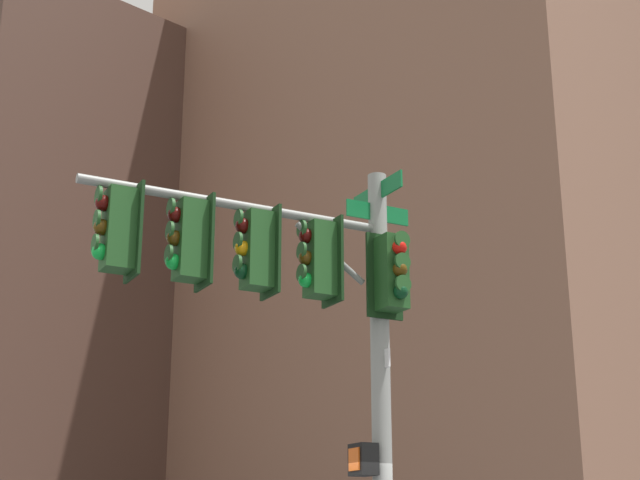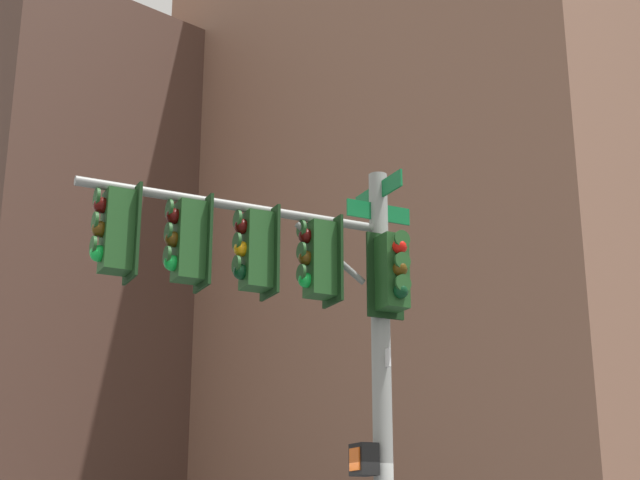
{
  "view_description": "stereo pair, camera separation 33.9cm",
  "coord_description": "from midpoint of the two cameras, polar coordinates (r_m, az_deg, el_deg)",
  "views": [
    {
      "loc": [
        -8.33,
        9.08,
        1.5
      ],
      "look_at": [
        0.63,
        0.71,
        5.36
      ],
      "focal_mm": 54.66,
      "sensor_mm": 36.0,
      "label": 1
    },
    {
      "loc": [
        -8.55,
        8.83,
        1.5
      ],
      "look_at": [
        0.63,
        0.71,
        5.36
      ],
      "focal_mm": 54.66,
      "sensor_mm": 36.0,
      "label": 2
    }
  ],
  "objects": [
    {
      "name": "signal_pole_assembly",
      "position": [
        12.44,
        -1.93,
        -3.66
      ],
      "size": [
        1.78,
        4.5,
        6.44
      ],
      "rotation": [
        0.0,
        0.0,
        1.31
      ],
      "color": "gray",
      "rests_on": "ground_plane"
    },
    {
      "name": "building_brick_nearside",
      "position": [
        53.24,
        7.08,
        2.31
      ],
      "size": [
        27.64,
        20.71,
        38.78
      ],
      "primitive_type": "cube",
      "color": "#845B47",
      "rests_on": "ground_plane"
    },
    {
      "name": "building_brick_midblock",
      "position": [
        59.53,
        -16.5,
        -3.58
      ],
      "size": [
        20.21,
        16.29,
        30.11
      ],
      "primitive_type": "cube",
      "color": "#4C3328",
      "rests_on": "ground_plane"
    }
  ]
}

